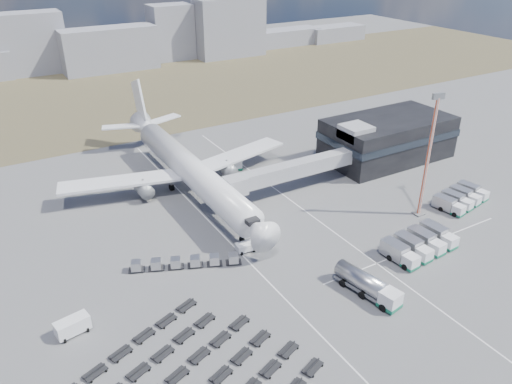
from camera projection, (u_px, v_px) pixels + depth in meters
ground at (269, 268)px, 81.13m from camera, size 420.00×420.00×0.00m
grass_strip at (95, 98)px, 165.40m from camera, size 420.00×90.00×0.01m
lane_markings at (307, 242)px, 87.81m from camera, size 47.12×110.00×0.01m
terminal at (387, 138)px, 118.49m from camera, size 30.40×16.40×11.00m
jet_bridge at (283, 173)px, 101.58m from camera, size 30.30×3.80×7.05m
airliner at (187, 167)px, 103.50m from camera, size 51.59×64.53×17.62m
fuel_tanker at (367, 285)px, 74.34m from camera, size 4.69×11.22×3.52m
pushback_tug at (246, 247)px, 85.09m from camera, size 3.55×2.22×1.51m
utility_van at (73, 327)px, 67.27m from camera, size 4.83×2.84×2.40m
catering_truck at (235, 162)px, 115.68m from camera, size 3.75×6.09×2.60m
service_trucks_near at (420, 244)px, 84.63m from camera, size 12.94×7.82×2.77m
service_trucks_far at (461, 198)px, 99.65m from camera, size 12.18×8.11×2.50m
uld_row at (185, 262)px, 80.79m from camera, size 17.38×8.46×1.65m
floodlight_mast at (428, 157)px, 91.08m from camera, size 2.29×1.85×24.02m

